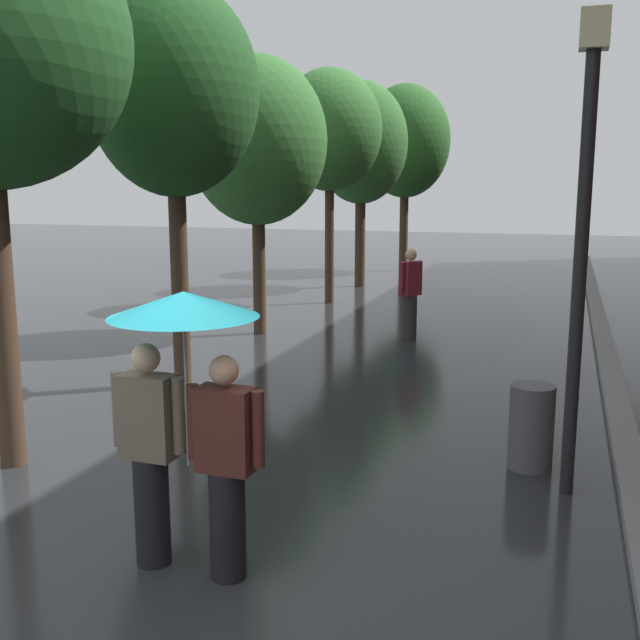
% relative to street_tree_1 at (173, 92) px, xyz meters
% --- Properties ---
extents(ground_plane, '(80.00, 80.00, 0.00)m').
position_rel_street_tree_1_xyz_m(ground_plane, '(2.59, -5.20, -4.00)').
color(ground_plane, '#26282B').
extents(kerb_strip, '(0.30, 36.00, 0.12)m').
position_rel_street_tree_1_xyz_m(kerb_strip, '(5.79, 4.80, -3.94)').
color(kerb_strip, slate).
rests_on(kerb_strip, ground).
extents(street_tree_1, '(2.29, 2.29, 5.44)m').
position_rel_street_tree_1_xyz_m(street_tree_1, '(0.00, 0.00, 0.00)').
color(street_tree_1, '#473323').
rests_on(street_tree_1, ground).
extents(street_tree_2, '(2.55, 2.55, 5.09)m').
position_rel_street_tree_1_xyz_m(street_tree_2, '(-0.37, 3.70, -0.45)').
color(street_tree_2, '#473323').
rests_on(street_tree_2, ground).
extents(street_tree_3, '(2.42, 2.42, 5.40)m').
position_rel_street_tree_1_xyz_m(street_tree_3, '(-0.24, 7.64, -0.01)').
color(street_tree_3, '#473323').
rests_on(street_tree_3, ground).
extents(street_tree_4, '(2.51, 2.51, 5.51)m').
position_rel_street_tree_1_xyz_m(street_tree_4, '(-0.31, 10.69, -0.14)').
color(street_tree_4, '#473323').
rests_on(street_tree_4, ground).
extents(street_tree_5, '(2.85, 2.85, 5.93)m').
position_rel_street_tree_1_xyz_m(street_tree_5, '(0.01, 14.92, 0.12)').
color(street_tree_5, '#473323').
rests_on(street_tree_5, ground).
extents(couple_under_umbrella, '(1.21, 1.06, 2.07)m').
position_rel_street_tree_1_xyz_m(couple_under_umbrella, '(2.56, -4.60, -2.65)').
color(couple_under_umbrella, black).
rests_on(couple_under_umbrella, ground).
extents(street_lamp_post, '(0.24, 0.24, 4.22)m').
position_rel_street_tree_1_xyz_m(street_lamp_post, '(5.19, -2.28, -1.53)').
color(street_lamp_post, black).
rests_on(street_lamp_post, ground).
extents(litter_bin, '(0.44, 0.44, 0.85)m').
position_rel_street_tree_1_xyz_m(litter_bin, '(4.84, -1.75, -3.58)').
color(litter_bin, '#4C4C51').
rests_on(litter_bin, ground).
extents(pedestrian_walking_midground, '(0.38, 0.53, 1.66)m').
position_rel_street_tree_1_xyz_m(pedestrian_walking_midground, '(2.44, 4.05, -3.16)').
color(pedestrian_walking_midground, '#2D2D33').
rests_on(pedestrian_walking_midground, ground).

